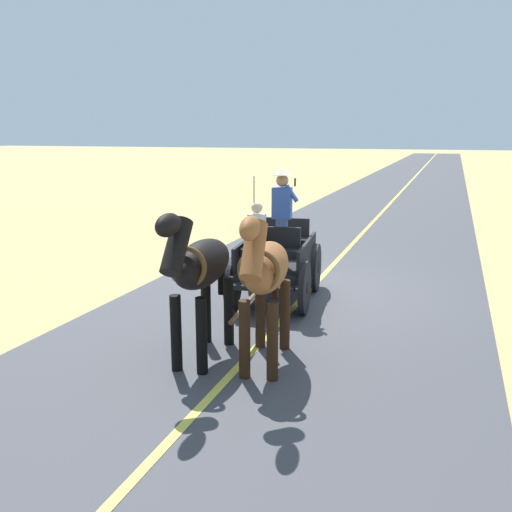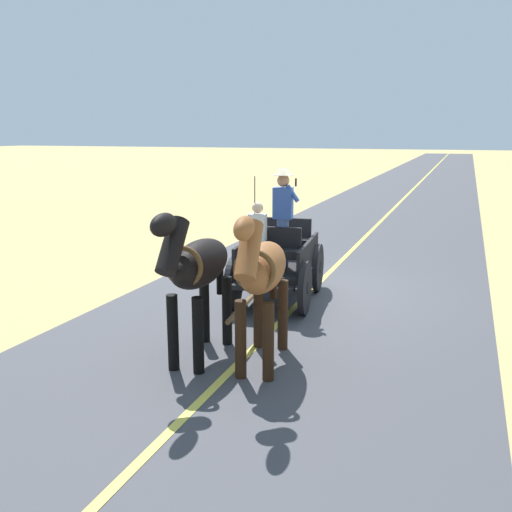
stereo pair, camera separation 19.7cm
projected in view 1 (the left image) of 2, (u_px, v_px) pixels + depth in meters
ground_plane at (309, 291)px, 11.25m from camera, size 200.00×200.00×0.00m
road_surface at (309, 291)px, 11.25m from camera, size 6.77×160.00×0.01m
road_centre_stripe at (309, 291)px, 11.25m from camera, size 0.12×160.00×0.00m
horse_drawn_carriage at (276, 259)px, 10.47m from camera, size 1.65×4.52×2.50m
horse_near_side at (265, 272)px, 7.38m from camera, size 0.77×2.15×2.21m
horse_off_side at (200, 268)px, 7.59m from camera, size 0.64×2.13×2.21m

